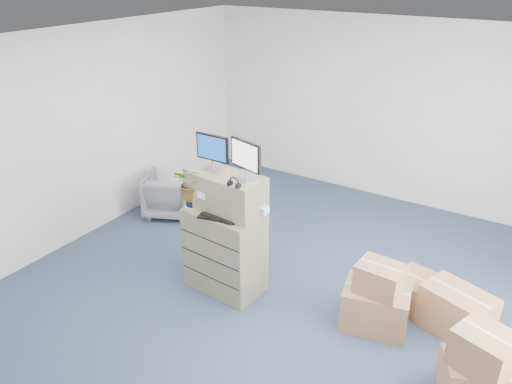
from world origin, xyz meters
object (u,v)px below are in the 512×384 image
filing_cabinet_lower (225,250)px  keyboard (219,217)px  monitor_left (212,150)px  office_chair (170,192)px  water_bottle (231,200)px  potted_plant (193,188)px  monitor_right (246,158)px

filing_cabinet_lower → keyboard: bearing=-68.7°
monitor_left → office_chair: monitor_left is taller
filing_cabinet_lower → monitor_left: size_ratio=2.44×
monitor_left → filing_cabinet_lower: bearing=-22.9°
water_bottle → potted_plant: (-0.42, -0.13, 0.10)m
monitor_left → monitor_right: monitor_right is taller
filing_cabinet_lower → potted_plant: size_ratio=2.29×
monitor_left → office_chair: (-1.61, 1.01, -1.30)m
monitor_left → potted_plant: size_ratio=0.94×
monitor_right → water_bottle: (-0.20, -0.00, -0.54)m
monitor_right → keyboard: monitor_right is taller
office_chair → potted_plant: bearing=116.2°
monitor_left → office_chair: bearing=148.1°
water_bottle → office_chair: water_bottle is taller
keyboard → office_chair: (-1.84, 1.23, -0.66)m
potted_plant → office_chair: (-1.43, 1.16, -0.88)m
filing_cabinet_lower → potted_plant: 0.82m
keyboard → water_bottle: bearing=75.3°
filing_cabinet_lower → monitor_left: monitor_left is taller
monitor_left → monitor_right: size_ratio=0.96×
water_bottle → office_chair: size_ratio=0.37×
filing_cabinet_lower → monitor_right: (0.26, 0.06, 1.17)m
keyboard → water_bottle: (0.01, 0.20, 0.12)m
keyboard → potted_plant: (-0.41, 0.08, 0.22)m
keyboard → water_bottle: water_bottle is taller
monitor_right → monitor_left: bearing=-166.9°
monitor_left → water_bottle: monitor_left is taller
keyboard → water_bottle: size_ratio=1.70×
filing_cabinet_lower → monitor_left: bearing=161.1°
monitor_left → monitor_right: 0.45m
monitor_right → potted_plant: (-0.62, -0.13, -0.44)m
monitor_left → office_chair: size_ratio=0.58×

